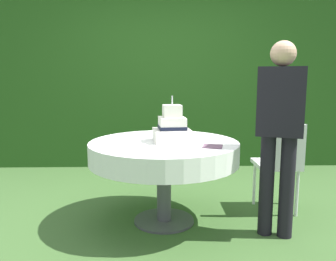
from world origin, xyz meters
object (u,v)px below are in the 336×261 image
Objects in this scene: cake_table at (164,153)px; wedding_cake at (172,128)px; standing_person at (280,126)px; napkin_stack at (213,146)px; serving_plate_near at (209,138)px; serving_plate_left at (178,152)px; serving_plate_far at (198,134)px; serving_plate_right at (110,141)px; garden_chair at (279,159)px.

cake_table is 3.27× the size of wedding_cake.
wedding_cake is at bearing 159.96° from standing_person.
napkin_stack is (0.40, -0.24, 0.11)m from cake_table.
serving_plate_near reaches higher than napkin_stack.
napkin_stack is (0.29, 0.20, -0.00)m from serving_plate_left.
serving_plate_far is at bearing 132.57° from standing_person.
serving_plate_right is 0.91m from napkin_stack.
serving_plate_near is (0.34, 0.13, -0.11)m from wedding_cake.
cake_table is 0.47m from serving_plate_left.
serving_plate_far is 0.88m from serving_plate_right.
standing_person is at bearing 9.97° from serving_plate_left.
standing_person is (0.93, -0.30, 0.28)m from cake_table.
wedding_cake is 3.81× the size of serving_plate_left.
napkin_stack is (0.06, -0.58, -0.00)m from serving_plate_far.
napkin_stack is at bearing -84.33° from serving_plate_far.
napkin_stack is 0.56m from standing_person.
wedding_cake is at bearing 141.66° from napkin_stack.
cake_table is 0.48m from napkin_stack.
serving_plate_near reaches higher than cake_table.
serving_plate_near and serving_plate_left have the same top height.
serving_plate_left is 0.73m from serving_plate_right.
serving_plate_near is 0.38m from napkin_stack.
serving_plate_left is (-0.32, -0.58, 0.00)m from serving_plate_near.
garden_chair is at bearing 8.66° from wedding_cake.
standing_person is at bearing -47.43° from serving_plate_far.
standing_person reaches higher than serving_plate_right.
standing_person is at bearing -17.86° from cake_table.
standing_person is (1.40, -0.30, 0.17)m from serving_plate_right.
cake_table is at bearing -0.52° from serving_plate_right.
serving_plate_left is at bearing -86.66° from wedding_cake.
wedding_cake is at bearing -159.71° from serving_plate_near.
serving_plate_near is at bearing -68.08° from serving_plate_far.
wedding_cake reaches higher than cake_table.
standing_person reaches higher than napkin_stack.
serving_plate_near is 0.94× the size of serving_plate_right.
cake_table is 0.49m from serving_plate_right.
standing_person is (0.82, 0.14, 0.17)m from serving_plate_left.
cake_table is 10.61× the size of serving_plate_right.
serving_plate_right is 1.61m from garden_chair.
serving_plate_far reaches higher than napkin_stack.
wedding_cake is 0.47m from serving_plate_left.
serving_plate_right is (-0.48, 0.00, 0.11)m from cake_table.
serving_plate_right is (-0.82, -0.34, 0.00)m from serving_plate_far.
garden_chair is at bearing 2.46° from serving_plate_near.
serving_plate_near is at bearing 20.29° from wedding_cake.
garden_chair reaches higher than serving_plate_left.
serving_plate_left is (-0.24, -0.78, 0.00)m from serving_plate_far.
cake_table is 0.83× the size of standing_person.
serving_plate_right is 0.81× the size of napkin_stack.
serving_plate_right is at bearing 167.81° from standing_person.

